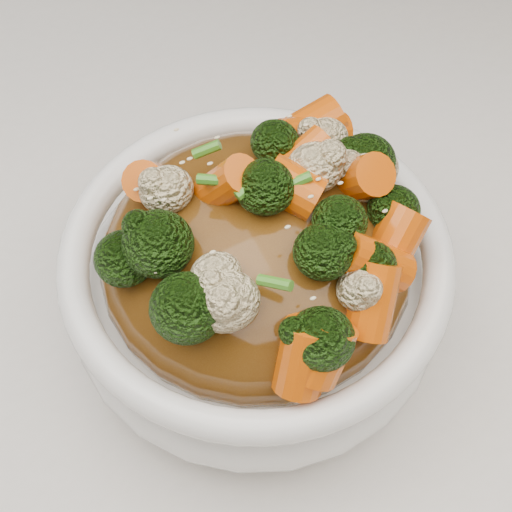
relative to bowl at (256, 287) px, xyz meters
name	(u,v)px	position (x,y,z in m)	size (l,w,h in m)	color
tablecloth	(178,421)	(-0.06, -0.03, -0.06)	(1.20, 0.80, 0.04)	silver
bowl	(256,287)	(0.00, 0.00, 0.00)	(0.19, 0.19, 0.08)	white
sauce_base	(256,259)	(0.00, 0.00, 0.03)	(0.15, 0.15, 0.08)	#52300E
carrots	(256,188)	(0.00, 0.00, 0.08)	(0.15, 0.15, 0.04)	#D05206
broccoli	(256,189)	(0.00, 0.00, 0.08)	(0.15, 0.15, 0.04)	black
cauliflower	(256,192)	(0.00, 0.00, 0.08)	(0.15, 0.15, 0.03)	beige
scallions	(256,187)	(0.00, 0.00, 0.08)	(0.11, 0.11, 0.02)	#38791C
sesame_seeds	(256,187)	(0.00, 0.00, 0.08)	(0.14, 0.14, 0.01)	beige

